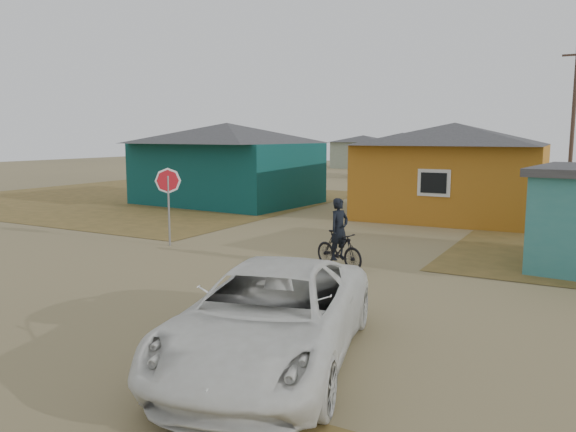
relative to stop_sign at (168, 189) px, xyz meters
name	(u,v)px	position (x,y,z in m)	size (l,w,h in m)	color
ground	(193,288)	(3.68, -3.50, -1.77)	(120.00, 120.00, 0.00)	olive
grass_nw	(140,198)	(-10.32, 9.50, -1.77)	(20.00, 18.00, 0.00)	brown
house_teal	(227,162)	(-4.82, 10.00, 0.28)	(8.93, 7.08, 4.00)	#0A3B3A
house_yellow	(453,169)	(6.18, 10.49, 0.23)	(7.72, 6.76, 3.90)	#B56F1B
house_pale_west	(402,155)	(-2.32, 30.50, 0.08)	(7.04, 6.15, 3.60)	gray
house_pale_north	(363,151)	(-10.32, 42.50, -0.02)	(6.28, 5.81, 3.40)	gray
utility_pole_near	(573,120)	(10.18, 18.50, 2.37)	(1.40, 0.20, 8.00)	#4F3A2F
stop_sign	(168,189)	(0.00, 0.00, 0.00)	(0.75, 0.32, 2.41)	gray
cyclist	(339,243)	(5.77, -0.18, -1.12)	(1.65, 0.99, 1.80)	black
vehicle	(270,316)	(7.34, -6.26, -1.05)	(2.41, 5.22, 1.45)	white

